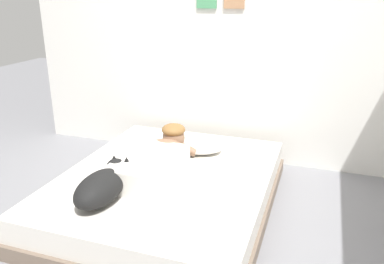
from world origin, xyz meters
name	(u,v)px	position (x,y,z in m)	size (l,w,h in m)	color
ground_plane	(167,226)	(0.00, 0.00, 0.00)	(12.00, 12.00, 0.00)	gray
back_wall	(222,31)	(0.00, 1.42, 1.25)	(4.00, 0.12, 2.50)	silver
bed	(168,190)	(-0.10, 0.26, 0.14)	(1.56, 1.94, 0.29)	#726051
pillow	(193,145)	(-0.05, 0.75, 0.34)	(0.52, 0.32, 0.11)	white
person_lying	(156,159)	(-0.19, 0.27, 0.39)	(0.43, 0.92, 0.27)	silver
dog	(102,185)	(-0.35, -0.25, 0.39)	(0.26, 0.57, 0.21)	black
coffee_cup	(198,148)	(-0.01, 0.73, 0.32)	(0.12, 0.09, 0.07)	teal
cell_phone	(141,166)	(-0.34, 0.31, 0.29)	(0.07, 0.14, 0.01)	black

